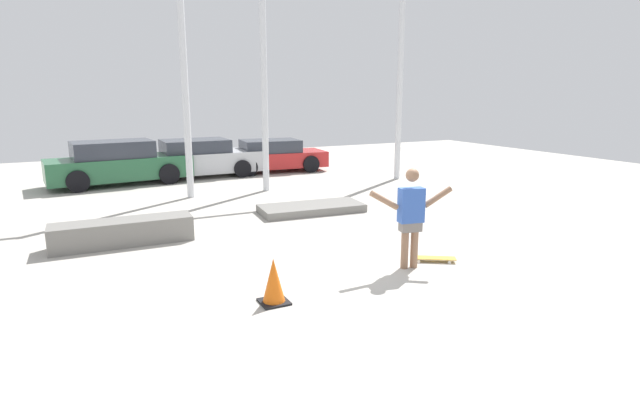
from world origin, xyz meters
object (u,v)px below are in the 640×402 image
object	(u,v)px
skateboarder	(411,214)
parked_car_red	(273,156)
traffic_cone	(274,281)
manual_pad	(312,208)
skateboard	(433,258)
grind_box	(123,232)
parked_car_green	(118,163)
parked_car_silver	(199,158)

from	to	relation	value
skateboarder	parked_car_red	distance (m)	11.67
traffic_cone	skateboarder	bearing A→B (deg)	7.56
skateboarder	manual_pad	distance (m)	4.68
skateboarder	skateboard	distance (m)	1.11
traffic_cone	manual_pad	bearing A→B (deg)	59.12
grind_box	parked_car_green	xyz separation A→B (m)	(0.55, 7.39, 0.46)
skateboarder	skateboard	world-z (taller)	skateboarder
skateboarder	traffic_cone	world-z (taller)	skateboarder
grind_box	skateboard	bearing A→B (deg)	-36.22
parked_car_silver	traffic_cone	distance (m)	12.02
manual_pad	traffic_cone	xyz separation A→B (m)	(-2.96, -4.95, 0.24)
traffic_cone	parked_car_green	bearing A→B (deg)	95.77
parked_car_red	skateboard	bearing A→B (deg)	-91.35
skateboard	manual_pad	world-z (taller)	manual_pad
grind_box	parked_car_red	world-z (taller)	parked_car_red
skateboard	grind_box	size ratio (longest dim) A/B	0.29
parked_car_green	grind_box	bearing A→B (deg)	-99.73
skateboard	traffic_cone	size ratio (longest dim) A/B	1.15
skateboarder	grind_box	distance (m)	5.83
skateboard	traffic_cone	world-z (taller)	traffic_cone
skateboard	traffic_cone	distance (m)	3.34
skateboard	parked_car_red	size ratio (longest dim) A/B	0.19
parked_car_silver	traffic_cone	xyz separation A→B (m)	(-1.66, -11.90, -0.33)
parked_car_silver	traffic_cone	bearing A→B (deg)	-98.97
manual_pad	parked_car_green	xyz separation A→B (m)	(-4.12, 6.54, 0.62)
skateboard	parked_car_red	xyz separation A→B (m)	(1.27, 11.44, 0.55)
skateboarder	parked_car_silver	distance (m)	11.59
grind_box	parked_car_silver	xyz separation A→B (m)	(3.37, 7.80, 0.41)
skateboard	parked_car_silver	world-z (taller)	parked_car_silver
manual_pad	traffic_cone	distance (m)	5.77
manual_pad	parked_car_red	bearing A→B (deg)	76.89
grind_box	parked_car_red	size ratio (longest dim) A/B	0.67
parked_car_red	traffic_cone	world-z (taller)	parked_car_red
skateboarder	parked_car_red	xyz separation A→B (m)	(1.87, 11.51, -0.38)
skateboarder	manual_pad	bearing A→B (deg)	97.33
traffic_cone	parked_car_red	bearing A→B (deg)	68.93
skateboarder	parked_car_green	world-z (taller)	skateboarder
grind_box	parked_car_red	bearing A→B (deg)	51.03
manual_pad	parked_car_red	distance (m)	7.12
skateboard	parked_car_silver	distance (m)	11.60
skateboarder	parked_car_green	distance (m)	11.79
parked_car_green	traffic_cone	distance (m)	11.55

